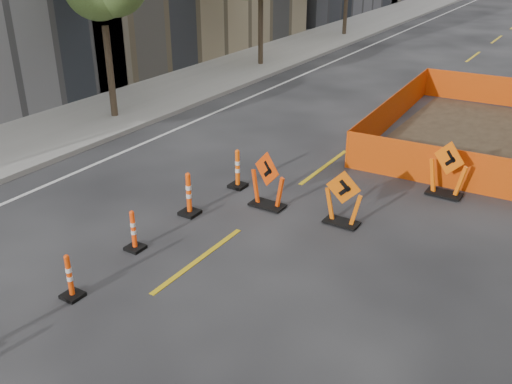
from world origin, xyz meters
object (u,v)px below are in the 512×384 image
Objects in this scene: channelizer_3 at (70,276)px; channelizer_4 at (133,230)px; channelizer_6 at (238,169)px; chevron_sign_left at (268,180)px; channelizer_5 at (189,194)px; chevron_sign_center at (343,198)px; chevron_sign_right at (448,169)px.

channelizer_4 reaches higher than channelizer_3.
chevron_sign_left is at bearing -24.18° from channelizer_6.
channelizer_3 is 0.99× the size of channelizer_4.
chevron_sign_center is at bearing 24.48° from channelizer_5.
chevron_sign_right reaches higher than channelizer_4.
chevron_sign_left is (1.38, 1.37, 0.19)m from channelizer_5.
chevron_sign_left is 1.96m from chevron_sign_center.
channelizer_5 reaches higher than channelizer_6.
channelizer_6 reaches higher than channelizer_4.
channelizer_6 is at bearing 86.86° from channelizer_5.
chevron_sign_center is (3.09, 5.40, 0.22)m from channelizer_3.
channelizer_4 is (-0.22, 1.94, 0.00)m from channelizer_3.
channelizer_5 is 0.73× the size of chevron_sign_right.
channelizer_3 is 0.85× the size of channelizer_5.
chevron_sign_right is at bearing 54.04° from chevron_sign_center.
chevron_sign_center reaches higher than channelizer_6.
channelizer_3 is 0.68× the size of chevron_sign_center.
chevron_sign_center reaches higher than channelizer_4.
chevron_sign_right is (3.56, 3.01, 0.02)m from chevron_sign_left.
chevron_sign_center is 0.91× the size of chevron_sign_right.
chevron_sign_left is (1.36, 3.31, 0.27)m from channelizer_4.
chevron_sign_right is (4.94, 4.38, 0.20)m from channelizer_5.
channelizer_4 is 3.58m from chevron_sign_left.
chevron_sign_left is (1.14, 5.25, 0.27)m from channelizer_3.
chevron_sign_left is 1.07× the size of chevron_sign_center.
chevron_sign_right is at bearing 52.12° from channelizer_4.
chevron_sign_right is at bearing 41.56° from channelizer_5.
channelizer_5 is 6.60m from chevron_sign_right.
channelizer_3 is 6.22m from chevron_sign_center.
channelizer_4 is at bearing -89.27° from channelizer_5.
channelizer_4 is at bearing -92.46° from chevron_sign_left.
chevron_sign_right is (1.61, 2.86, 0.06)m from chevron_sign_center.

